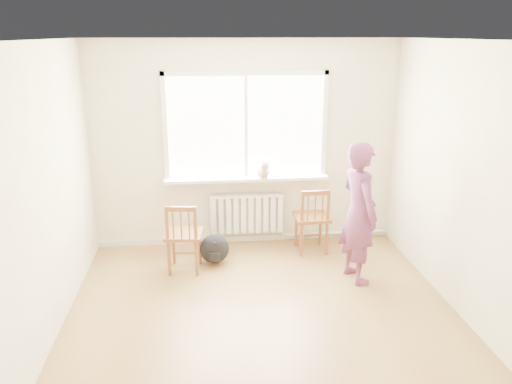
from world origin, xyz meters
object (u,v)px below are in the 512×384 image
object	(u,v)px
chair_right	(312,220)
cat	(263,170)
person	(359,213)
backpack	(214,249)
chair_left	(183,237)

from	to	relation	value
chair_right	cat	world-z (taller)	cat
person	backpack	size ratio (longest dim) A/B	4.39
chair_right	person	bearing A→B (deg)	113.02
chair_left	person	size ratio (longest dim) A/B	0.53
chair_left	cat	distance (m)	1.37
chair_right	chair_left	bearing A→B (deg)	12.28
chair_left	chair_right	distance (m)	1.69
person	chair_left	bearing A→B (deg)	65.41
chair_right	person	xyz separation A→B (m)	(0.35, -0.79, 0.37)
cat	backpack	bearing A→B (deg)	-150.78
chair_right	person	world-z (taller)	person
backpack	chair_right	bearing A→B (deg)	8.12
chair_right	backpack	xyz separation A→B (m)	(-1.28, -0.18, -0.26)
chair_left	cat	size ratio (longest dim) A/B	2.07
chair_right	backpack	distance (m)	1.32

